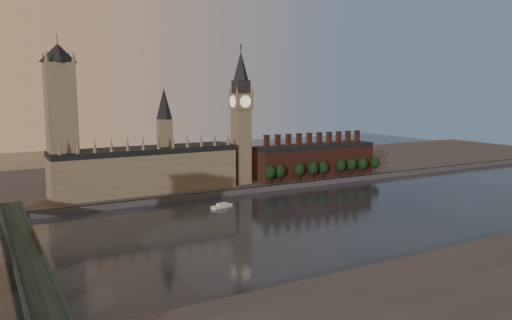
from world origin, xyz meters
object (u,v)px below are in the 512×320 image
Objects in this scene: big_ben at (241,116)px; westminster_bridge at (25,253)px; victoria_tower at (61,117)px; river_boat at (222,206)px.

westminster_bridge is at bearing -145.67° from big_ben.
big_ben is 205.83m from westminster_bridge.
victoria_tower is at bearing 177.80° from big_ben.
westminster_bridge is 12.59× the size of river_boat.
river_boat is at bearing -32.67° from victoria_tower.
big_ben is at bearing 34.33° from westminster_bridge.
victoria_tower is at bearing 73.44° from westminster_bridge.
big_ben is 6.74× the size of river_boat.
westminster_bridge is at bearing -106.56° from victoria_tower.
victoria_tower reaches higher than river_boat.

